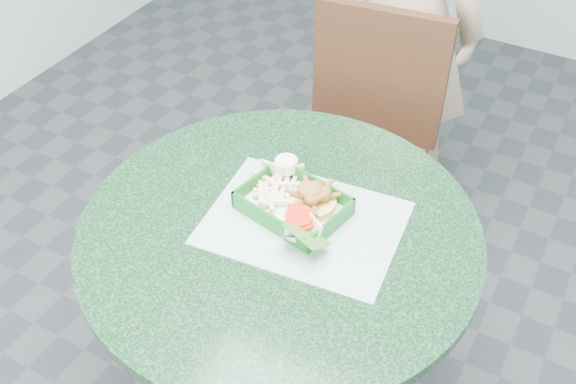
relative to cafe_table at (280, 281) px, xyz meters
The scene contains 8 objects.
cafe_table is the anchor object (origin of this frame).
dining_chair 0.71m from the cafe_table, 97.51° to the left, with size 0.43×0.43×0.93m.
placemat 0.18m from the cafe_table, 41.92° to the left, with size 0.44×0.33×0.00m, color #95BFB6.
food_basket 0.20m from the cafe_table, 88.00° to the left, with size 0.23×0.17×0.05m.
crab_sandwich 0.24m from the cafe_table, 69.28° to the left, with size 0.11×0.11×0.07m.
fries_pile 0.23m from the cafe_table, 130.28° to the left, with size 0.11×0.12×0.05m, color #FBE5A9, non-canonical shape.
sauce_ramekin 0.27m from the cafe_table, 121.70° to the left, with size 0.06×0.06×0.03m.
garnish_cup 0.22m from the cafe_table, ahead, with size 0.12×0.11×0.05m.
Camera 1 is at (0.54, -0.94, 1.86)m, focal length 42.00 mm.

